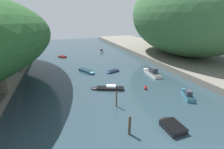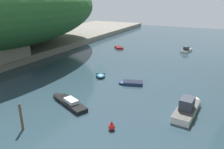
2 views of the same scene
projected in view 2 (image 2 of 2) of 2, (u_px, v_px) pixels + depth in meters
water_surface at (115, 76)px, 33.23m from camera, size 130.00×130.00×0.00m
boat_navy_launch at (130, 83)px, 29.83m from camera, size 3.53×2.22×0.42m
boat_cabin_cruiser at (100, 72)px, 33.72m from camera, size 3.67×4.98×0.62m
boat_near_quay at (188, 107)px, 22.55m from camera, size 2.28×6.65×1.82m
boat_far_right_bank at (68, 101)px, 24.34m from camera, size 6.14×3.61×0.83m
boat_red_skiff at (118, 47)px, 51.18m from camera, size 3.15×3.30×0.45m
boat_small_dinghy at (187, 50)px, 48.00m from camera, size 2.24×4.95×1.22m
mooring_post_second at (21, 117)px, 19.17m from camera, size 0.22×0.22×2.59m
channel_buoy_near at (112, 126)px, 19.45m from camera, size 0.60×0.60×0.90m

